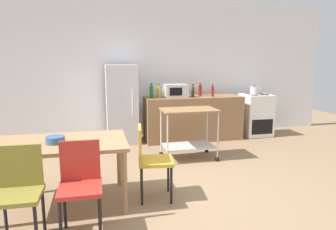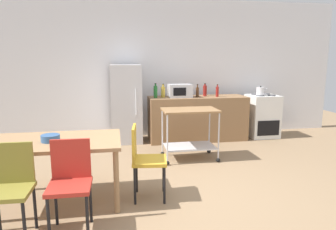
% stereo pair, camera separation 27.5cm
% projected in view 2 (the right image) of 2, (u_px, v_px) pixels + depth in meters
% --- Properties ---
extents(ground_plane, '(12.00, 12.00, 0.00)m').
position_uv_depth(ground_plane, '(182.00, 196.00, 3.78)').
color(ground_plane, '#8C7051').
extents(back_wall, '(8.40, 0.12, 2.90)m').
position_uv_depth(back_wall, '(150.00, 69.00, 6.62)').
color(back_wall, white).
rests_on(back_wall, ground_plane).
extents(kitchen_counter, '(2.00, 0.64, 0.90)m').
position_uv_depth(kitchen_counter, '(197.00, 118.00, 6.37)').
color(kitchen_counter, olive).
rests_on(kitchen_counter, ground_plane).
extents(dining_table, '(1.50, 0.90, 0.75)m').
position_uv_depth(dining_table, '(54.00, 147.00, 3.53)').
color(dining_table, '#A37A51').
rests_on(dining_table, ground_plane).
extents(chair_olive, '(0.41, 0.41, 0.89)m').
position_uv_depth(chair_olive, '(10.00, 184.00, 2.86)').
color(chair_olive, olive).
rests_on(chair_olive, ground_plane).
extents(chair_red, '(0.41, 0.41, 0.89)m').
position_uv_depth(chair_red, '(70.00, 179.00, 2.98)').
color(chair_red, '#B72D23').
rests_on(chair_red, ground_plane).
extents(chair_mustard, '(0.45, 0.45, 0.89)m').
position_uv_depth(chair_mustard, '(144.00, 157.00, 3.66)').
color(chair_mustard, gold).
rests_on(chair_mustard, ground_plane).
extents(stove_oven, '(0.60, 0.61, 0.92)m').
position_uv_depth(stove_oven, '(262.00, 116.00, 6.63)').
color(stove_oven, white).
rests_on(stove_oven, ground_plane).
extents(refrigerator, '(0.60, 0.63, 1.55)m').
position_uv_depth(refrigerator, '(126.00, 104.00, 6.16)').
color(refrigerator, silver).
rests_on(refrigerator, ground_plane).
extents(kitchen_cart, '(0.91, 0.57, 0.85)m').
position_uv_depth(kitchen_cart, '(190.00, 126.00, 5.10)').
color(kitchen_cart, olive).
rests_on(kitchen_cart, ground_plane).
extents(bottle_sparkling_water, '(0.07, 0.07, 0.29)m').
position_uv_depth(bottle_sparkling_water, '(155.00, 91.00, 6.11)').
color(bottle_sparkling_water, '#1E6628').
rests_on(bottle_sparkling_water, kitchen_counter).
extents(bottle_wine, '(0.08, 0.08, 0.27)m').
position_uv_depth(bottle_wine, '(163.00, 92.00, 6.19)').
color(bottle_wine, gold).
rests_on(bottle_wine, kitchen_counter).
extents(microwave, '(0.46, 0.35, 0.26)m').
position_uv_depth(microwave, '(180.00, 91.00, 6.18)').
color(microwave, silver).
rests_on(microwave, kitchen_counter).
extents(bottle_sesame_oil, '(0.06, 0.06, 0.26)m').
position_uv_depth(bottle_sesame_oil, '(197.00, 92.00, 6.23)').
color(bottle_sesame_oil, '#4C2D19').
rests_on(bottle_sesame_oil, kitchen_counter).
extents(bottle_vinegar, '(0.08, 0.08, 0.26)m').
position_uv_depth(bottle_vinegar, '(205.00, 90.00, 6.39)').
color(bottle_vinegar, maroon).
rests_on(bottle_vinegar, kitchen_counter).
extents(bottle_soda, '(0.06, 0.06, 0.25)m').
position_uv_depth(bottle_soda, '(217.00, 91.00, 6.26)').
color(bottle_soda, maroon).
rests_on(bottle_soda, kitchen_counter).
extents(fruit_bowl, '(0.21, 0.21, 0.08)m').
position_uv_depth(fruit_bowl, '(50.00, 138.00, 3.46)').
color(fruit_bowl, '#33598C').
rests_on(fruit_bowl, dining_table).
extents(kettle, '(0.24, 0.17, 0.19)m').
position_uv_depth(kettle, '(260.00, 91.00, 6.42)').
color(kettle, silver).
rests_on(kettle, stove_oven).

